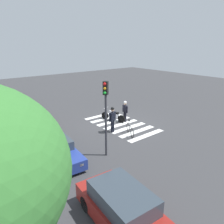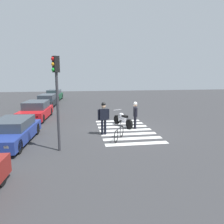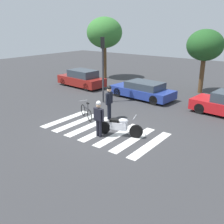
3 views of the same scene
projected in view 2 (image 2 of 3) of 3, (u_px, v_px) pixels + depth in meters
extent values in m
plane|color=#38383A|center=(126.00, 130.00, 13.83)|extent=(60.00, 60.00, 0.00)
cylinder|color=black|center=(117.00, 120.00, 15.46)|extent=(0.63, 0.34, 0.62)
cylinder|color=black|center=(129.00, 124.00, 14.08)|extent=(0.63, 0.34, 0.62)
cube|color=silver|center=(123.00, 119.00, 14.70)|extent=(0.85, 0.54, 0.36)
ellipsoid|color=silver|center=(121.00, 115.00, 14.85)|extent=(0.53, 0.39, 0.24)
cube|color=black|center=(125.00, 116.00, 14.48)|extent=(0.50, 0.38, 0.12)
cylinder|color=#A5A5AD|center=(117.00, 110.00, 15.26)|extent=(0.24, 0.60, 0.04)
torus|color=black|center=(116.00, 136.00, 11.36)|extent=(0.61, 0.34, 0.66)
torus|color=black|center=(122.00, 131.00, 12.32)|extent=(0.61, 0.34, 0.66)
cylinder|color=black|center=(119.00, 129.00, 11.79)|extent=(0.74, 0.40, 0.04)
cylinder|color=black|center=(121.00, 124.00, 12.05)|extent=(0.04, 0.04, 0.34)
cube|color=black|center=(121.00, 121.00, 12.02)|extent=(0.22, 0.18, 0.06)
cylinder|color=#99999E|center=(117.00, 124.00, 11.35)|extent=(0.23, 0.42, 0.03)
cylinder|color=black|center=(135.00, 122.00, 14.24)|extent=(0.14, 0.14, 0.81)
cylinder|color=black|center=(135.00, 123.00, 14.06)|extent=(0.14, 0.14, 0.81)
cube|color=black|center=(135.00, 112.00, 14.03)|extent=(0.49, 0.26, 0.57)
sphere|color=tan|center=(135.00, 105.00, 13.96)|extent=(0.22, 0.22, 0.22)
cylinder|color=black|center=(135.00, 111.00, 14.31)|extent=(0.09, 0.09, 0.54)
cylinder|color=black|center=(136.00, 113.00, 13.75)|extent=(0.09, 0.09, 0.54)
sphere|color=white|center=(135.00, 104.00, 13.94)|extent=(0.23, 0.23, 0.23)
cylinder|color=black|center=(102.00, 127.00, 12.74)|extent=(0.14, 0.14, 0.88)
cylinder|color=black|center=(105.00, 127.00, 12.81)|extent=(0.14, 0.14, 0.88)
cube|color=black|center=(104.00, 114.00, 12.64)|extent=(0.32, 0.55, 0.63)
sphere|color=tan|center=(104.00, 106.00, 12.56)|extent=(0.24, 0.24, 0.24)
cylinder|color=black|center=(99.00, 115.00, 12.52)|extent=(0.09, 0.09, 0.59)
cylinder|color=black|center=(109.00, 114.00, 12.76)|extent=(0.09, 0.09, 0.59)
sphere|color=black|center=(104.00, 104.00, 12.54)|extent=(0.25, 0.25, 0.25)
cube|color=silver|center=(137.00, 144.00, 11.20)|extent=(0.45, 3.26, 0.01)
cube|color=silver|center=(133.00, 138.00, 12.07)|extent=(0.45, 3.26, 0.01)
cube|color=silver|center=(129.00, 134.00, 12.95)|extent=(0.45, 3.26, 0.01)
cube|color=silver|center=(126.00, 130.00, 13.83)|extent=(0.45, 3.26, 0.01)
cube|color=silver|center=(123.00, 127.00, 14.70)|extent=(0.45, 3.26, 0.01)
cube|color=silver|center=(120.00, 124.00, 15.58)|extent=(0.45, 3.26, 0.01)
cube|color=silver|center=(118.00, 121.00, 16.45)|extent=(0.45, 3.26, 0.01)
cylinder|color=black|center=(0.00, 176.00, 7.00)|extent=(0.64, 0.27, 0.63)
cylinder|color=black|center=(18.00, 146.00, 9.81)|extent=(0.66, 0.27, 0.64)
cylinder|color=black|center=(36.00, 129.00, 12.87)|extent=(0.66, 0.27, 0.64)
cylinder|color=black|center=(7.00, 129.00, 12.75)|extent=(0.66, 0.27, 0.64)
cube|color=navy|center=(12.00, 134.00, 11.25)|extent=(4.72, 2.20, 0.56)
cube|color=#333D47|center=(13.00, 123.00, 11.39)|extent=(2.60, 1.82, 0.47)
cube|color=#F2EDCC|center=(6.00, 147.00, 9.07)|extent=(0.10, 0.21, 0.12)
cylinder|color=black|center=(42.00, 119.00, 15.76)|extent=(0.64, 0.27, 0.62)
cylinder|color=black|center=(19.00, 119.00, 15.63)|extent=(0.64, 0.27, 0.62)
cylinder|color=black|center=(50.00, 112.00, 18.61)|extent=(0.64, 0.27, 0.62)
cylinder|color=black|center=(31.00, 112.00, 18.49)|extent=(0.64, 0.27, 0.62)
cube|color=red|center=(36.00, 113.00, 17.09)|extent=(4.41, 2.17, 0.63)
cube|color=#333D47|center=(36.00, 105.00, 17.20)|extent=(2.43, 1.79, 0.56)
cube|color=#F2EDCC|center=(37.00, 117.00, 15.06)|extent=(0.10, 0.21, 0.12)
cube|color=#F2EDCC|center=(19.00, 117.00, 14.97)|extent=(0.10, 0.21, 0.12)
cylinder|color=black|center=(51.00, 106.00, 21.68)|extent=(0.68, 0.27, 0.67)
cylinder|color=black|center=(36.00, 106.00, 21.57)|extent=(0.68, 0.27, 0.67)
cylinder|color=black|center=(57.00, 102.00, 24.72)|extent=(0.68, 0.27, 0.67)
cylinder|color=black|center=(43.00, 102.00, 24.61)|extent=(0.68, 0.27, 0.67)
cube|color=black|center=(47.00, 102.00, 23.12)|extent=(4.67, 2.03, 0.60)
cube|color=#333D47|center=(47.00, 97.00, 23.24)|extent=(2.56, 1.67, 0.50)
cube|color=#F2EDCC|center=(48.00, 104.00, 20.95)|extent=(0.10, 0.21, 0.12)
cube|color=#F2EDCC|center=(36.00, 105.00, 20.87)|extent=(0.10, 0.21, 0.12)
cylinder|color=black|center=(58.00, 99.00, 27.21)|extent=(0.67, 0.27, 0.65)
cylinder|color=black|center=(46.00, 99.00, 27.10)|extent=(0.67, 0.27, 0.65)
cylinder|color=black|center=(62.00, 96.00, 30.12)|extent=(0.67, 0.27, 0.65)
cylinder|color=black|center=(50.00, 97.00, 30.01)|extent=(0.67, 0.27, 0.65)
cube|color=#14512D|center=(54.00, 96.00, 28.58)|extent=(4.48, 2.06, 0.65)
cube|color=#333D47|center=(54.00, 92.00, 28.69)|extent=(2.47, 1.70, 0.53)
cube|color=#F2EDCC|center=(55.00, 97.00, 26.50)|extent=(0.10, 0.21, 0.12)
cube|color=#F2EDCC|center=(46.00, 98.00, 26.42)|extent=(0.10, 0.21, 0.12)
cylinder|color=#38383D|center=(58.00, 113.00, 9.91)|extent=(0.12, 0.12, 3.56)
cube|color=black|center=(56.00, 64.00, 9.53)|extent=(0.33, 0.33, 0.70)
sphere|color=red|center=(53.00, 59.00, 9.41)|extent=(0.16, 0.16, 0.16)
sphere|color=orange|center=(53.00, 64.00, 9.45)|extent=(0.16, 0.16, 0.16)
sphere|color=green|center=(53.00, 70.00, 9.49)|extent=(0.16, 0.16, 0.16)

